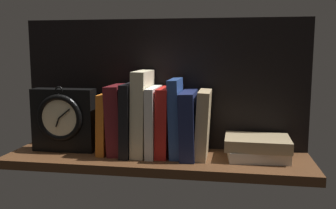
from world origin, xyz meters
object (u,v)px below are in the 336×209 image
book_navy_bierce (189,124)px  book_red_requiem (165,121)px  book_tan_shortstories (203,124)px  book_orange_pandolfini (107,123)px  book_white_catcher (154,121)px  book_cream_twain (143,113)px  framed_clock (63,119)px  book_black_skeptic (131,118)px  book_stack_side (257,147)px  book_maroon_dawkins (119,119)px  book_blue_modern (176,117)px

book_navy_bierce → book_red_requiem: bearing=180.0°
book_tan_shortstories → book_navy_bierce: bearing=180.0°
book_orange_pandolfini → book_navy_bierce: book_navy_bierce is taller
book_white_catcher → book_navy_bierce: 10.05cm
book_cream_twain → book_red_requiem: (6.39, 0.00, -2.32)cm
book_red_requiem → book_tan_shortstories: size_ratio=1.03×
book_orange_pandolfini → book_cream_twain: book_cream_twain is taller
book_white_catcher → framed_clock: framed_clock is taller
book_black_skeptic → book_cream_twain: 3.87cm
book_stack_side → framed_clock: bearing=-178.6°
book_maroon_dawkins → book_navy_bierce: 20.50cm
book_orange_pandolfini → book_blue_modern: book_blue_modern is taller
book_stack_side → book_blue_modern: bearing=-179.6°
book_tan_shortstories → book_stack_side: 16.07cm
book_orange_pandolfini → book_tan_shortstories: 27.90cm
book_orange_pandolfini → book_stack_side: 43.09cm
book_maroon_dawkins → book_cream_twain: book_cream_twain is taller
book_orange_pandolfini → framed_clock: (-12.86, -1.19, 0.79)cm
book_red_requiem → book_blue_modern: (3.28, 0.00, 1.23)cm
book_maroon_dawkins → book_blue_modern: 16.83cm
book_cream_twain → framed_clock: size_ratio=1.23×
book_orange_pandolfini → book_blue_modern: 20.43cm
book_blue_modern → book_tan_shortstories: book_blue_modern is taller
book_red_requiem → book_tan_shortstories: book_red_requiem is taller
book_black_skeptic → book_white_catcher: size_ratio=1.05×
book_cream_twain → book_blue_modern: 9.74cm
book_black_skeptic → book_white_catcher: book_black_skeptic is taller
book_cream_twain → book_red_requiem: 6.80cm
book_blue_modern → book_navy_bierce: 4.05cm
book_maroon_dawkins → book_tan_shortstories: 24.38cm
book_black_skeptic → book_navy_bierce: (16.82, 0.00, -1.04)cm
book_tan_shortstories → framed_clock: framed_clock is taller
book_cream_twain → framed_clock: 23.66cm
book_black_skeptic → book_navy_bierce: 16.85cm
book_orange_pandolfini → book_cream_twain: 11.13cm
book_navy_bierce → book_tan_shortstories: book_tan_shortstories is taller
book_black_skeptic → book_stack_side: size_ratio=1.15×
book_black_skeptic → book_navy_bierce: book_black_skeptic is taller
book_black_skeptic → book_stack_side: bearing=0.2°
book_black_skeptic → book_white_catcher: bearing=0.0°
book_orange_pandolfini → book_navy_bierce: 24.00cm
book_cream_twain → book_blue_modern: size_ratio=1.10×
book_orange_pandolfini → book_red_requiem: bearing=0.0°
book_black_skeptic → book_blue_modern: book_blue_modern is taller
framed_clock → book_cream_twain: bearing=2.9°
book_black_skeptic → framed_clock: bearing=-176.6°
book_cream_twain → book_white_catcher: 4.01cm
book_black_skeptic → book_red_requiem: bearing=0.0°
book_white_catcher → book_tan_shortstories: book_white_catcher is taller
book_blue_modern → book_navy_bierce: size_ratio=1.19×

